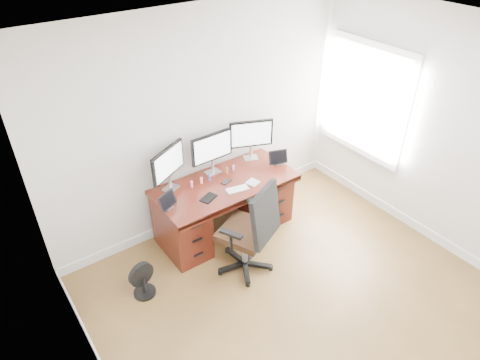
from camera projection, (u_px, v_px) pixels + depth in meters
ground at (328, 327)px, 4.26m from camera, size 4.50×4.50×0.00m
back_wall at (203, 123)px, 5.02m from camera, size 4.00×0.10×2.70m
right_wall at (469, 147)px, 4.54m from camera, size 0.10×4.50×2.70m
desk at (224, 205)px, 5.27m from camera, size 1.70×0.80×0.75m
office_chair at (249, 243)px, 4.72m from camera, size 0.81×0.81×1.15m
floor_fan at (143, 280)px, 4.51m from camera, size 0.29×0.24×0.41m
monitor_left at (168, 164)px, 4.77m from camera, size 0.50×0.28×0.53m
monitor_center at (212, 149)px, 5.05m from camera, size 0.55×0.14×0.53m
monitor_right at (251, 135)px, 5.33m from camera, size 0.52×0.24×0.53m
tablet_left at (168, 202)px, 4.60m from camera, size 0.25×0.16×0.19m
tablet_right at (279, 158)px, 5.35m from camera, size 0.25×0.14×0.19m
keyboard at (237, 189)px, 4.92m from camera, size 0.28×0.16×0.01m
trackpad at (253, 182)px, 5.05m from camera, size 0.17×0.17×0.01m
drawing_tablet at (209, 198)px, 4.79m from camera, size 0.23×0.19×0.01m
phone at (226, 182)px, 5.06m from camera, size 0.15×0.11×0.01m
figurine_pink at (192, 184)px, 4.95m from camera, size 0.04×0.04×0.09m
figurine_orange at (201, 180)px, 5.01m from camera, size 0.04×0.04×0.09m
figurine_blue at (209, 177)px, 5.07m from camera, size 0.04×0.04×0.09m
figurine_brown at (227, 170)px, 5.19m from camera, size 0.04×0.04×0.09m
figurine_purple at (233, 168)px, 5.24m from camera, size 0.04×0.04×0.09m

